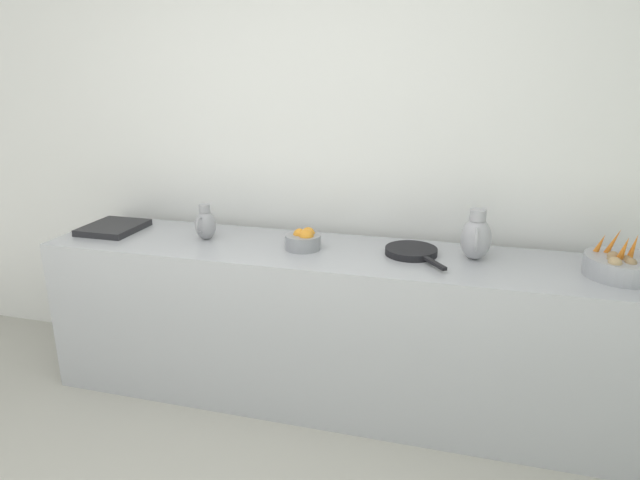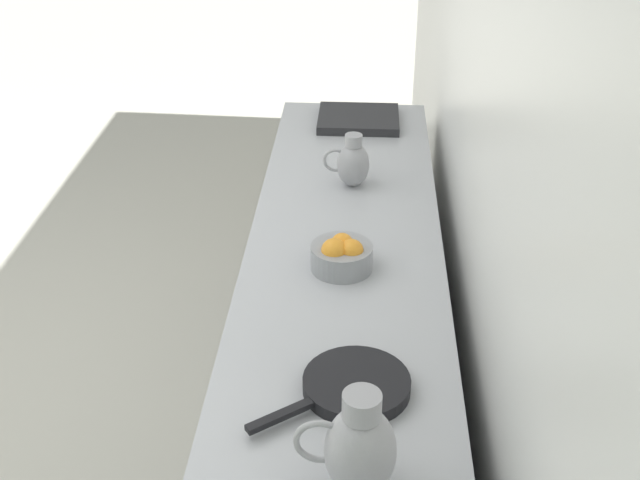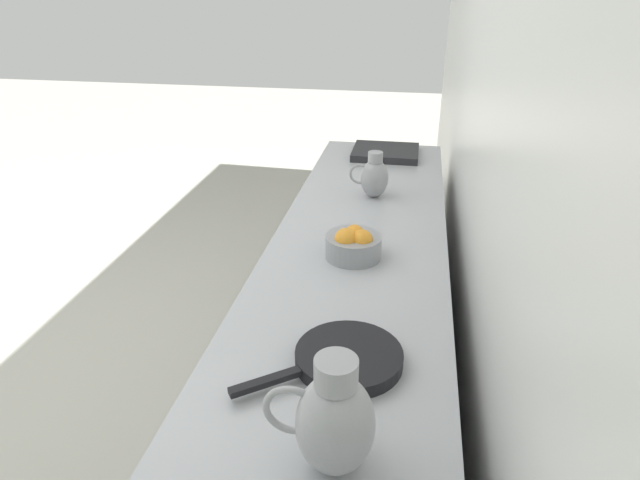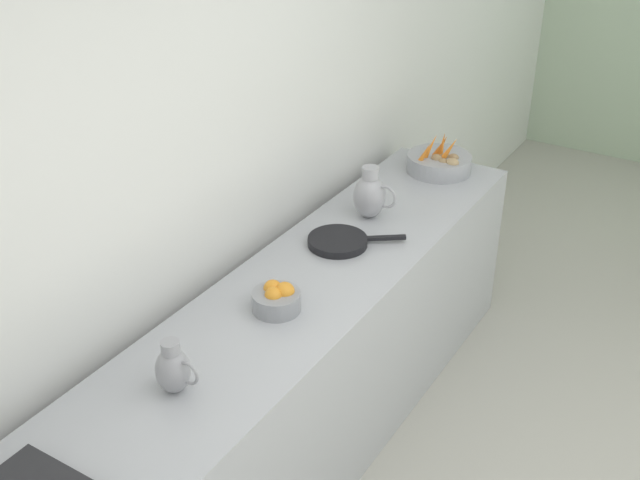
% 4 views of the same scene
% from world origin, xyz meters
% --- Properties ---
extents(ground_plane, '(14.85, 14.85, 0.00)m').
position_xyz_m(ground_plane, '(0.00, 0.00, 0.00)').
color(ground_plane, '#ADAA9E').
extents(tile_wall_left, '(0.10, 7.96, 3.00)m').
position_xyz_m(tile_wall_left, '(-1.95, 0.73, 1.50)').
color(tile_wall_left, white).
rests_on(tile_wall_left, ground_plane).
extents(prep_counter, '(0.62, 3.10, 0.87)m').
position_xyz_m(prep_counter, '(-1.53, 0.23, 0.43)').
color(prep_counter, '#ADAFB5').
rests_on(prep_counter, ground_plane).
extents(orange_bowl, '(0.19, 0.19, 0.11)m').
position_xyz_m(orange_bowl, '(-1.52, 0.07, 0.92)').
color(orange_bowl, gray).
rests_on(orange_bowl, prep_counter).
extents(metal_pitcher_tall, '(0.21, 0.15, 0.25)m').
position_xyz_m(metal_pitcher_tall, '(-1.59, 0.94, 0.98)').
color(metal_pitcher_tall, '#A3A3A8').
rests_on(metal_pitcher_tall, prep_counter).
extents(metal_pitcher_short, '(0.17, 0.12, 0.20)m').
position_xyz_m(metal_pitcher_short, '(-1.54, -0.50, 0.96)').
color(metal_pitcher_short, '#939399').
rests_on(metal_pitcher_short, prep_counter).
extents(counter_sink_basin, '(0.34, 0.30, 0.04)m').
position_xyz_m(counter_sink_basin, '(-1.55, -1.10, 0.89)').
color(counter_sink_basin, '#232326').
rests_on(counter_sink_basin, prep_counter).
extents(skillet_on_counter, '(0.38, 0.32, 0.03)m').
position_xyz_m(skillet_on_counter, '(-1.58, 0.63, 0.89)').
color(skillet_on_counter, black).
rests_on(skillet_on_counter, prep_counter).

